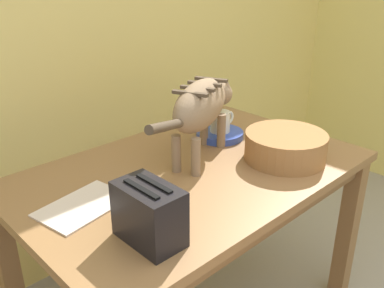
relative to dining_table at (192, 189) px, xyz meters
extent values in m
cube|color=#EBCF70|center=(0.03, 0.76, 0.59)|extent=(4.53, 0.10, 2.50)
cube|color=olive|center=(0.00, 0.00, 0.07)|extent=(1.32, 0.86, 0.03)
cube|color=brown|center=(0.00, 0.00, 0.02)|extent=(1.24, 0.78, 0.07)
cube|color=olive|center=(0.61, -0.38, -0.30)|extent=(0.07, 0.07, 0.72)
cube|color=olive|center=(-0.61, 0.38, -0.30)|extent=(0.07, 0.07, 0.72)
cube|color=olive|center=(0.61, 0.38, -0.30)|extent=(0.07, 0.07, 0.72)
ellipsoid|color=#8A6E52|center=(0.09, 0.04, 0.31)|extent=(0.43, 0.29, 0.19)
cube|color=#4C3C2D|center=(-0.01, 0.00, 0.39)|extent=(0.07, 0.13, 0.01)
cube|color=#4C3C2D|center=(0.06, 0.03, 0.39)|extent=(0.07, 0.13, 0.01)
cube|color=#4C3C2D|center=(0.12, 0.06, 0.39)|extent=(0.07, 0.13, 0.01)
cube|color=#4C3C2D|center=(0.19, 0.09, 0.39)|extent=(0.07, 0.13, 0.01)
cylinder|color=#8A6E52|center=(0.20, 0.13, 0.16)|extent=(0.04, 0.04, 0.15)
cylinder|color=#8A6E52|center=(0.23, 0.06, 0.16)|extent=(0.04, 0.04, 0.15)
cylinder|color=#8A6E52|center=(-0.06, 0.02, 0.16)|extent=(0.04, 0.04, 0.15)
cylinder|color=#8A6E52|center=(-0.03, -0.05, 0.16)|extent=(0.04, 0.04, 0.15)
sphere|color=#8A6E52|center=(0.30, 0.14, 0.29)|extent=(0.10, 0.10, 0.10)
cone|color=#8A6E52|center=(0.29, 0.16, 0.34)|extent=(0.04, 0.04, 0.04)
cone|color=#8A6E52|center=(0.31, 0.11, 0.34)|extent=(0.04, 0.04, 0.04)
cylinder|color=#4C3C2D|center=(-0.19, -0.08, 0.33)|extent=(0.22, 0.12, 0.08)
cylinder|color=#314DB9|center=(0.30, 0.14, 0.11)|extent=(0.21, 0.21, 0.03)
cylinder|color=white|center=(0.30, 0.14, 0.17)|extent=(0.09, 0.09, 0.09)
torus|color=white|center=(0.36, 0.14, 0.17)|extent=(0.06, 0.01, 0.06)
cube|color=beige|center=(-0.45, 0.04, 0.09)|extent=(0.31, 0.23, 0.01)
cube|color=#2E8ACF|center=(0.49, -0.06, 0.10)|extent=(0.17, 0.12, 0.02)
cube|color=#489957|center=(0.49, -0.06, 0.11)|extent=(0.17, 0.13, 0.01)
cube|color=gold|center=(0.48, -0.07, 0.13)|extent=(0.17, 0.12, 0.02)
cylinder|color=#9C6A3C|center=(0.32, -0.20, 0.15)|extent=(0.32, 0.32, 0.11)
cylinder|color=#46301B|center=(0.32, -0.20, 0.15)|extent=(0.26, 0.26, 0.09)
cube|color=black|center=(-0.40, -0.25, 0.18)|extent=(0.12, 0.20, 0.17)
cube|color=black|center=(-0.42, -0.25, 0.26)|extent=(0.02, 0.14, 0.01)
cube|color=black|center=(-0.38, -0.25, 0.26)|extent=(0.02, 0.14, 0.01)
camera|label=1|loc=(-1.01, -1.05, 0.81)|focal=39.66mm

